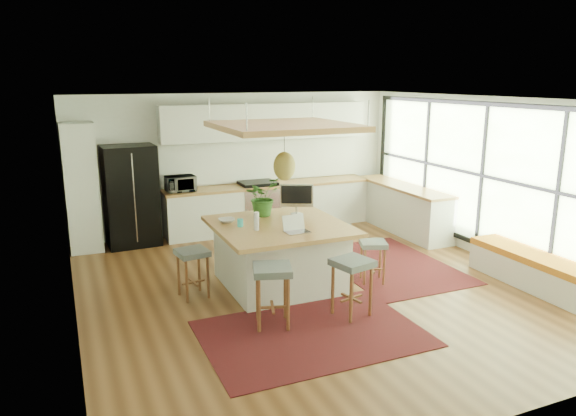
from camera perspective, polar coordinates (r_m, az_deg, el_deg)
name	(u,v)px	position (r m, az deg, el deg)	size (l,w,h in m)	color
floor	(314,287)	(7.98, 2.77, -8.35)	(7.00, 7.00, 0.00)	#542F18
ceiling	(316,100)	(7.40, 3.01, 11.41)	(7.00, 7.00, 0.00)	white
wall_back	(238,162)	(10.77, -5.34, 4.86)	(6.50, 6.50, 0.00)	silver
wall_front	(501,281)	(4.81, 21.65, -7.24)	(6.50, 6.50, 0.00)	silver
wall_left	(67,221)	(6.84, -22.41, -1.26)	(7.00, 7.00, 0.00)	silver
wall_right	(493,180)	(9.44, 20.92, 2.77)	(7.00, 7.00, 0.00)	silver
window_wall	(492,177)	(9.41, 20.81, 3.06)	(0.10, 6.20, 2.60)	black
pantry	(82,188)	(10.00, -21.02, 2.00)	(0.55, 0.60, 2.25)	silver
back_counter_base	(270,207)	(10.84, -1.95, 0.05)	(4.20, 0.60, 0.88)	silver
back_counter_top	(270,185)	(10.74, -1.97, 2.44)	(4.24, 0.64, 0.05)	olive
backsplash	(264,161)	(10.94, -2.56, 5.03)	(4.20, 0.02, 0.80)	white
upper_cabinets	(266,121)	(10.70, -2.30, 9.16)	(4.20, 0.34, 0.70)	silver
range	(258,206)	(10.74, -3.19, 0.24)	(0.76, 0.62, 1.00)	#A5A5AA
right_counter_base	(403,209)	(10.93, 12.06, -0.13)	(0.60, 2.50, 0.88)	silver
right_counter_top	(404,187)	(10.83, 12.18, 2.24)	(0.64, 2.54, 0.05)	olive
window_bench	(531,269)	(8.70, 24.33, -5.95)	(0.52, 2.00, 0.50)	silver
ceiling_panel	(284,145)	(7.69, -0.39, 6.66)	(1.86, 1.86, 0.80)	olive
rug_near	(312,333)	(6.62, 2.57, -13.14)	(2.60, 1.80, 0.01)	black
rug_right	(388,265)	(8.98, 10.54, -5.98)	(1.80, 2.60, 0.01)	black
fridge	(131,195)	(10.10, -16.33, 1.32)	(0.91, 0.71, 1.83)	black
island	(280,255)	(7.89, -0.89, -4.98)	(1.85, 1.85, 0.93)	olive
stool_near_left	(272,299)	(6.67, -1.66, -9.58)	(0.46, 0.46, 0.78)	#4F5757
stool_near_right	(352,289)	(6.99, 6.76, -8.56)	(0.45, 0.45, 0.76)	#4F5757
stool_right_front	(373,259)	(8.13, 8.97, -5.40)	(0.37, 0.37, 0.63)	#4F5757
stool_right_back	(340,244)	(8.82, 5.51, -3.77)	(0.38, 0.38, 0.65)	#4F5757
stool_left_side	(193,273)	(7.63, -10.04, -6.76)	(0.41, 0.41, 0.69)	#4F5757
laptop	(297,224)	(7.31, 0.98, -1.72)	(0.33, 0.35, 0.25)	#A5A5AA
monitor	(297,198)	(8.25, 0.92, 1.07)	(0.52, 0.19, 0.48)	#A5A5AA
microwave	(180,182)	(10.18, -11.35, 2.73)	(0.53, 0.29, 0.36)	#A5A5AA
island_plant	(263,201)	(8.21, -2.71, 0.79)	(0.53, 0.59, 0.46)	#1E4C19
island_bowl	(227,221)	(7.89, -6.52, -1.33)	(0.24, 0.24, 0.06)	white
island_bottle_0	(241,220)	(7.64, -5.01, -1.28)	(0.07, 0.07, 0.19)	#38D5E1
island_bottle_1	(257,223)	(7.46, -3.31, -1.62)	(0.07, 0.07, 0.19)	silver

